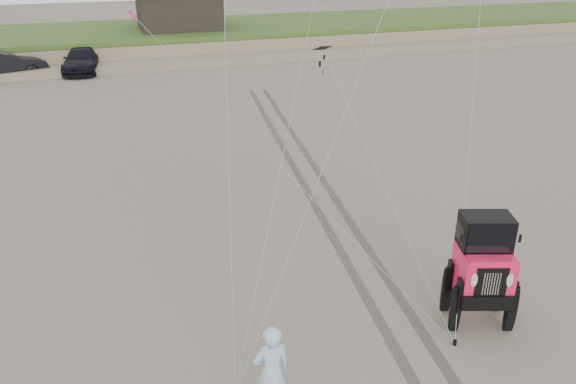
% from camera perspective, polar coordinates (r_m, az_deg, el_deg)
% --- Properties ---
extents(ground, '(160.00, 160.00, 0.00)m').
position_cam_1_polar(ground, '(12.47, 8.81, -15.88)').
color(ground, '#6B6054').
rests_on(ground, ground).
extents(dune_ridge, '(160.00, 14.25, 1.73)m').
position_cam_1_polar(dune_ridge, '(46.60, -13.40, 14.74)').
color(dune_ridge, '#7A6B54').
rests_on(dune_ridge, ground).
extents(cabin, '(6.40, 5.40, 3.35)m').
position_cam_1_polar(cabin, '(46.05, -11.04, 17.87)').
color(cabin, black).
rests_on(cabin, dune_ridge).
extents(truck_b, '(5.35, 3.34, 1.67)m').
position_cam_1_polar(truck_b, '(40.16, -26.95, 11.40)').
color(truck_b, black).
rests_on(truck_b, ground).
extents(truck_c, '(2.83, 5.48, 1.52)m').
position_cam_1_polar(truck_c, '(40.37, -20.20, 12.46)').
color(truck_c, black).
rests_on(truck_c, ground).
extents(jeep, '(4.07, 6.04, 2.07)m').
position_cam_1_polar(jeep, '(13.31, 18.99, -8.68)').
color(jeep, '#FC1B50').
rests_on(jeep, ground).
extents(man, '(0.72, 0.49, 1.92)m').
position_cam_1_polar(man, '(10.48, -1.70, -17.78)').
color(man, '#8CADD8').
rests_on(man, ground).
extents(stake_aux, '(0.08, 0.08, 0.12)m').
position_cam_1_polar(stake_aux, '(13.01, 16.59, -14.45)').
color(stake_aux, black).
rests_on(stake_aux, ground).
extents(tire_tracks, '(5.22, 29.74, 0.01)m').
position_cam_1_polar(tire_tracks, '(19.37, 3.27, -0.13)').
color(tire_tracks, '#4C443D').
rests_on(tire_tracks, ground).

